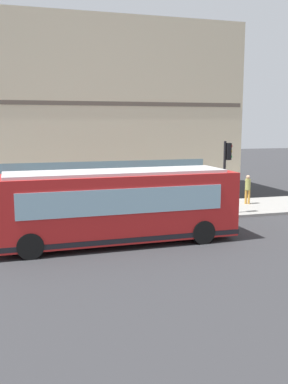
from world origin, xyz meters
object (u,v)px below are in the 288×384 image
Objects in this scene: pedestrian_near_hydrant at (248,187)px; pedestrian_near_building_entrance at (145,196)px; fire_hydrant at (163,203)px; traffic_light_near_corner at (227,163)px; city_bus_nearside at (117,207)px.

pedestrian_near_building_entrance is (-1.07, 6.80, -0.06)m from pedestrian_near_hydrant.
pedestrian_near_building_entrance reaches higher than fire_hydrant.
pedestrian_near_hydrant is (2.23, -2.59, -1.71)m from traffic_light_near_corner.
pedestrian_near_hydrant is at bearing -81.04° from pedestrian_near_building_entrance.
city_bus_nearside reaches higher than pedestrian_near_building_entrance.
pedestrian_near_hydrant is 1.06× the size of pedestrian_near_building_entrance.
city_bus_nearside is 13.63× the size of fire_hydrant.
traffic_light_near_corner is at bearing -123.88° from fire_hydrant.
pedestrian_near_building_entrance is (4.78, -2.63, -0.45)m from city_bus_nearside.
pedestrian_near_hydrant is at bearing -49.31° from traffic_light_near_corner.
city_bus_nearside reaches higher than pedestrian_near_hydrant.
pedestrian_near_hydrant is at bearing -58.18° from city_bus_nearside.
fire_hydrant is at bearing 56.12° from traffic_light_near_corner.
pedestrian_near_building_entrance is at bearing 98.96° from pedestrian_near_hydrant.
pedestrian_near_building_entrance is at bearing -28.84° from city_bus_nearside.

